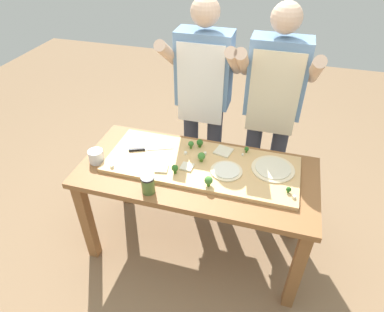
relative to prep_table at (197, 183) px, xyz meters
name	(u,v)px	position (x,y,z in m)	size (l,w,h in m)	color
ground_plane	(196,244)	(0.00, 0.00, -0.64)	(8.00, 8.00, 0.00)	#896B4C
prep_table	(197,183)	(0.00, 0.00, 0.00)	(1.55, 0.71, 0.75)	brown
cutting_board	(202,165)	(0.02, 0.05, 0.12)	(1.26, 0.49, 0.03)	tan
chefs_knife	(145,149)	(-0.40, 0.08, 0.14)	(0.29, 0.14, 0.02)	#B7BABF
pizza_whole_cheese_artichoke	(273,169)	(0.47, 0.11, 0.14)	(0.27, 0.27, 0.02)	beige
pizza_whole_white_garlic	(226,171)	(0.19, 0.01, 0.14)	(0.20, 0.20, 0.02)	beige
pizza_slice_center	(162,169)	(-0.21, -0.08, 0.14)	(0.08, 0.08, 0.01)	beige
pizza_slice_near_right	(187,167)	(-0.06, -0.02, 0.14)	(0.08, 0.08, 0.01)	beige
pizza_slice_far_right	(223,151)	(0.13, 0.21, 0.14)	(0.11, 0.11, 0.01)	beige
broccoli_floret_back_left	(247,149)	(0.28, 0.25, 0.16)	(0.03, 0.03, 0.04)	#366618
broccoli_floret_center_left	(289,190)	(0.58, -0.08, 0.16)	(0.03, 0.03, 0.04)	#2C5915
broccoli_floret_front_mid	(200,143)	(-0.04, 0.22, 0.17)	(0.05, 0.05, 0.06)	#366618
broccoli_floret_front_left	(175,168)	(-0.12, -0.09, 0.17)	(0.04, 0.04, 0.06)	#366618
broccoli_floret_center_right	(191,144)	(-0.10, 0.19, 0.17)	(0.04, 0.04, 0.06)	#3F7220
broccoli_floret_back_right	(209,181)	(0.11, -0.15, 0.17)	(0.05, 0.05, 0.07)	#487A23
broccoli_floret_back_mid	(201,156)	(0.01, 0.07, 0.17)	(0.05, 0.05, 0.07)	#487A23
cheese_crumble_a	(186,153)	(-0.11, 0.11, 0.14)	(0.02, 0.02, 0.02)	white
cheese_crumble_b	(294,197)	(0.62, -0.12, 0.14)	(0.02, 0.02, 0.02)	silver
cheese_crumble_c	(205,153)	(0.02, 0.15, 0.14)	(0.02, 0.02, 0.02)	silver
cheese_crumble_d	(112,166)	(-0.53, -0.15, 0.15)	(0.02, 0.02, 0.02)	silver
cheese_crumble_e	(243,155)	(0.26, 0.21, 0.14)	(0.01, 0.01, 0.01)	silver
flour_cup	(96,157)	(-0.67, -0.10, 0.15)	(0.10, 0.10, 0.09)	white
sauce_jar	(148,185)	(-0.23, -0.27, 0.17)	(0.08, 0.08, 0.11)	#517033
cook_left	(203,92)	(-0.12, 0.62, 0.36)	(0.54, 0.39, 1.67)	#333847
cook_right	(273,101)	(0.40, 0.62, 0.36)	(0.54, 0.39, 1.67)	#333847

